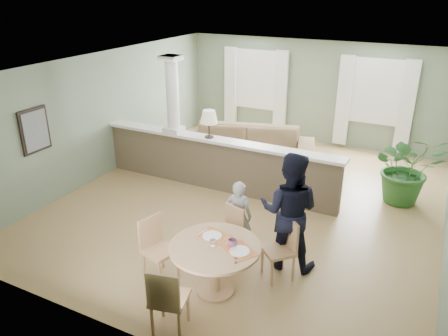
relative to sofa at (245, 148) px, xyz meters
The scene contains 12 objects.
ground 1.79m from the sofa, 61.10° to the right, with size 8.00×8.00×0.00m, color tan.
room_shell 1.80m from the sofa, 47.70° to the right, with size 7.02×8.02×2.71m.
pony_wall 1.34m from the sofa, 96.51° to the right, with size 5.32×0.38×2.70m.
sofa is the anchor object (origin of this frame).
houseplant 3.55m from the sofa, ahead, with size 1.30×1.13×1.45m, color #295D25.
dining_table 4.57m from the sofa, 70.73° to the right, with size 1.25×1.25×0.86m.
chair_far_boy 3.74m from the sofa, 69.25° to the right, with size 0.50×0.50×0.89m.
chair_far_man 4.17m from the sofa, 58.06° to the right, with size 0.59×0.59×0.93m.
chair_near 5.44m from the sofa, 75.66° to the right, with size 0.52×0.52×0.96m.
chair_side 4.41m from the sofa, 82.62° to the right, with size 0.53×0.53×0.95m.
child_person 3.44m from the sofa, 67.39° to the right, with size 0.44×0.29×1.21m, color #9F9EA3.
man_person 3.92m from the sofa, 56.11° to the right, with size 0.90×0.70×1.85m, color black.
Camera 1 is at (3.02, -7.21, 4.04)m, focal length 35.00 mm.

